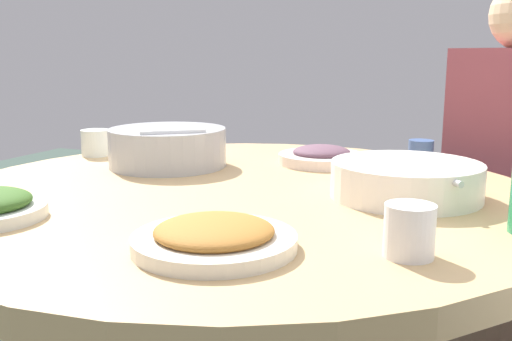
% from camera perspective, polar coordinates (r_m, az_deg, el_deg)
% --- Properties ---
extents(round_dining_table, '(1.23, 1.23, 0.76)m').
position_cam_1_polar(round_dining_table, '(1.23, -1.66, -8.14)').
color(round_dining_table, '#99999E').
rests_on(round_dining_table, ground).
extents(rice_bowl, '(0.29, 0.29, 0.10)m').
position_cam_1_polar(rice_bowl, '(1.44, -8.70, 2.37)').
color(rice_bowl, '#B2B5BA').
rests_on(rice_bowl, round_dining_table).
extents(soup_bowl, '(0.29, 0.29, 0.07)m').
position_cam_1_polar(soup_bowl, '(1.15, 14.54, -1.01)').
color(soup_bowl, white).
rests_on(soup_bowl, round_dining_table).
extents(dish_tofu_braise, '(0.24, 0.24, 0.04)m').
position_cam_1_polar(dish_tofu_braise, '(0.83, -4.14, -6.53)').
color(dish_tofu_braise, white).
rests_on(dish_tofu_braise, round_dining_table).
extents(dish_eggplant, '(0.22, 0.22, 0.05)m').
position_cam_1_polar(dish_eggplant, '(1.47, 6.48, 1.41)').
color(dish_eggplant, silver).
rests_on(dish_eggplant, round_dining_table).
extents(tea_cup_near, '(0.06, 0.06, 0.06)m').
position_cam_1_polar(tea_cup_near, '(1.48, 15.93, 1.68)').
color(tea_cup_near, '#3B548A').
rests_on(tea_cup_near, round_dining_table).
extents(tea_cup_far, '(0.08, 0.08, 0.07)m').
position_cam_1_polar(tea_cup_far, '(1.63, -15.52, 2.66)').
color(tea_cup_far, white).
rests_on(tea_cup_far, round_dining_table).
extents(tea_cup_side, '(0.07, 0.07, 0.07)m').
position_cam_1_polar(tea_cup_side, '(0.81, 14.88, -5.76)').
color(tea_cup_side, white).
rests_on(tea_cup_side, round_dining_table).
extents(stool_for_diner_left, '(0.37, 0.37, 0.47)m').
position_cam_1_polar(stool_for_diner_left, '(1.90, 22.79, -14.44)').
color(stool_for_diner_left, brown).
rests_on(stool_for_diner_left, ground).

